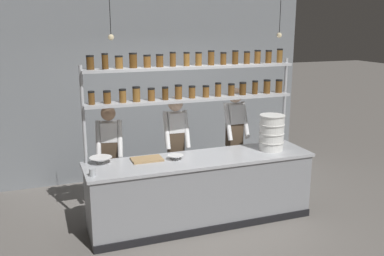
{
  "coord_description": "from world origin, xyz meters",
  "views": [
    {
      "loc": [
        -2.0,
        -5.04,
        2.67
      ],
      "look_at": [
        -0.05,
        0.2,
        1.29
      ],
      "focal_mm": 40.0,
      "sensor_mm": 36.0,
      "label": 1
    }
  ],
  "objects_px": {
    "chef_left": "(110,154)",
    "prep_bowl_near_left": "(101,160)",
    "container_stack": "(272,133)",
    "prep_bowl_center_front": "(176,157)",
    "serving_cup_front": "(92,172)",
    "chef_center": "(176,145)",
    "chef_right": "(235,135)",
    "cutting_board": "(147,159)",
    "spice_shelf_unit": "(193,84)"
  },
  "relations": [
    {
      "from": "chef_left",
      "to": "cutting_board",
      "type": "bearing_deg",
      "value": -38.27
    },
    {
      "from": "chef_center",
      "to": "chef_right",
      "type": "bearing_deg",
      "value": 5.24
    },
    {
      "from": "chef_left",
      "to": "prep_bowl_near_left",
      "type": "relative_size",
      "value": 5.47
    },
    {
      "from": "prep_bowl_center_front",
      "to": "serving_cup_front",
      "type": "relative_size",
      "value": 2.31
    },
    {
      "from": "chef_left",
      "to": "prep_bowl_near_left",
      "type": "distance_m",
      "value": 0.45
    },
    {
      "from": "prep_bowl_center_front",
      "to": "serving_cup_front",
      "type": "height_order",
      "value": "serving_cup_front"
    },
    {
      "from": "spice_shelf_unit",
      "to": "prep_bowl_near_left",
      "type": "height_order",
      "value": "spice_shelf_unit"
    },
    {
      "from": "chef_left",
      "to": "serving_cup_front",
      "type": "relative_size",
      "value": 17.32
    },
    {
      "from": "prep_bowl_near_left",
      "to": "chef_right",
      "type": "bearing_deg",
      "value": 10.12
    },
    {
      "from": "chef_left",
      "to": "chef_center",
      "type": "xyz_separation_m",
      "value": [
        0.94,
        -0.05,
        0.06
      ]
    },
    {
      "from": "prep_bowl_center_front",
      "to": "prep_bowl_near_left",
      "type": "bearing_deg",
      "value": 169.09
    },
    {
      "from": "container_stack",
      "to": "spice_shelf_unit",
      "type": "bearing_deg",
      "value": 162.6
    },
    {
      "from": "chef_center",
      "to": "container_stack",
      "type": "xyz_separation_m",
      "value": [
        1.22,
        -0.6,
        0.22
      ]
    },
    {
      "from": "container_stack",
      "to": "serving_cup_front",
      "type": "height_order",
      "value": "container_stack"
    },
    {
      "from": "chef_left",
      "to": "prep_bowl_center_front",
      "type": "bearing_deg",
      "value": -25.1
    },
    {
      "from": "prep_bowl_near_left",
      "to": "prep_bowl_center_front",
      "type": "distance_m",
      "value": 0.96
    },
    {
      "from": "container_stack",
      "to": "prep_bowl_near_left",
      "type": "xyz_separation_m",
      "value": [
        -2.35,
        0.24,
        -0.21
      ]
    },
    {
      "from": "spice_shelf_unit",
      "to": "chef_left",
      "type": "distance_m",
      "value": 1.49
    },
    {
      "from": "prep_bowl_near_left",
      "to": "serving_cup_front",
      "type": "bearing_deg",
      "value": -110.44
    },
    {
      "from": "cutting_board",
      "to": "serving_cup_front",
      "type": "distance_m",
      "value": 0.83
    },
    {
      "from": "container_stack",
      "to": "chef_center",
      "type": "bearing_deg",
      "value": 153.9
    },
    {
      "from": "cutting_board",
      "to": "chef_center",
      "type": "bearing_deg",
      "value": 38.81
    },
    {
      "from": "container_stack",
      "to": "chef_left",
      "type": "bearing_deg",
      "value": 163.29
    },
    {
      "from": "chef_center",
      "to": "cutting_board",
      "type": "distance_m",
      "value": 0.7
    },
    {
      "from": "container_stack",
      "to": "serving_cup_front",
      "type": "bearing_deg",
      "value": -175.52
    },
    {
      "from": "container_stack",
      "to": "prep_bowl_near_left",
      "type": "bearing_deg",
      "value": 174.09
    },
    {
      "from": "chef_right",
      "to": "container_stack",
      "type": "bearing_deg",
      "value": -67.74
    },
    {
      "from": "chef_center",
      "to": "container_stack",
      "type": "distance_m",
      "value": 1.37
    },
    {
      "from": "chef_center",
      "to": "container_stack",
      "type": "bearing_deg",
      "value": -21.81
    },
    {
      "from": "chef_right",
      "to": "cutting_board",
      "type": "relative_size",
      "value": 4.33
    },
    {
      "from": "chef_center",
      "to": "serving_cup_front",
      "type": "relative_size",
      "value": 18.25
    },
    {
      "from": "chef_center",
      "to": "cutting_board",
      "type": "xyz_separation_m",
      "value": [
        -0.54,
        -0.44,
        -0.02
      ]
    },
    {
      "from": "chef_center",
      "to": "prep_bowl_near_left",
      "type": "bearing_deg",
      "value": -158.29
    },
    {
      "from": "chef_left",
      "to": "prep_bowl_center_front",
      "type": "relative_size",
      "value": 7.49
    },
    {
      "from": "serving_cup_front",
      "to": "spice_shelf_unit",
      "type": "bearing_deg",
      "value": 20.04
    },
    {
      "from": "chef_right",
      "to": "prep_bowl_near_left",
      "type": "relative_size",
      "value": 6.0
    },
    {
      "from": "spice_shelf_unit",
      "to": "chef_center",
      "type": "distance_m",
      "value": 0.95
    },
    {
      "from": "cutting_board",
      "to": "prep_bowl_near_left",
      "type": "distance_m",
      "value": 0.59
    },
    {
      "from": "chef_right",
      "to": "prep_bowl_near_left",
      "type": "height_order",
      "value": "chef_right"
    },
    {
      "from": "container_stack",
      "to": "prep_bowl_center_front",
      "type": "height_order",
      "value": "container_stack"
    },
    {
      "from": "spice_shelf_unit",
      "to": "cutting_board",
      "type": "distance_m",
      "value": 1.17
    },
    {
      "from": "prep_bowl_near_left",
      "to": "serving_cup_front",
      "type": "relative_size",
      "value": 3.17
    },
    {
      "from": "prep_bowl_center_front",
      "to": "cutting_board",
      "type": "bearing_deg",
      "value": 164.74
    },
    {
      "from": "chef_left",
      "to": "cutting_board",
      "type": "height_order",
      "value": "chef_left"
    },
    {
      "from": "cutting_board",
      "to": "chef_left",
      "type": "bearing_deg",
      "value": 129.15
    },
    {
      "from": "spice_shelf_unit",
      "to": "prep_bowl_near_left",
      "type": "bearing_deg",
      "value": -176.04
    },
    {
      "from": "container_stack",
      "to": "prep_bowl_near_left",
      "type": "height_order",
      "value": "container_stack"
    },
    {
      "from": "container_stack",
      "to": "prep_bowl_near_left",
      "type": "relative_size",
      "value": 1.75
    },
    {
      "from": "chef_center",
      "to": "serving_cup_front",
      "type": "height_order",
      "value": "chef_center"
    },
    {
      "from": "chef_center",
      "to": "chef_right",
      "type": "height_order",
      "value": "chef_right"
    }
  ]
}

